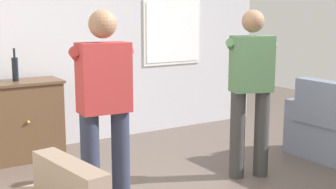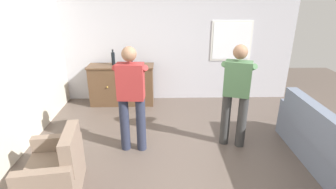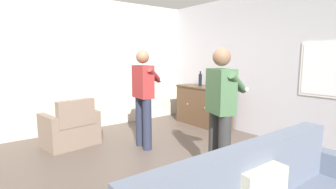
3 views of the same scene
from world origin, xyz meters
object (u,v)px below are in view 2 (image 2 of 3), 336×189
at_px(armchair, 56,173).
at_px(person_standing_left, 131,95).
at_px(bottle_wine_green, 113,58).
at_px(person_standing_right, 236,92).
at_px(bottle_liquor_amber, 131,59).
at_px(couch, 333,154).
at_px(sideboard_cabinet, 122,85).

distance_m(armchair, person_standing_left, 1.47).
xyz_separation_m(bottle_wine_green, person_standing_right, (2.23, -1.82, -0.11)).
bearing_deg(bottle_liquor_amber, armchair, -103.04).
bearing_deg(person_standing_left, couch, -14.77).
bearing_deg(armchair, bottle_liquor_amber, 76.96).
xyz_separation_m(armchair, person_standing_left, (0.87, 0.99, 0.65)).
relative_size(couch, armchair, 2.61).
bearing_deg(armchair, person_standing_left, 48.59).
xyz_separation_m(armchair, sideboard_cabinet, (0.43, 2.86, 0.16)).
relative_size(sideboard_cabinet, person_standing_left, 0.85).
xyz_separation_m(sideboard_cabinet, person_standing_right, (2.07, -1.77, 0.49)).
height_order(person_standing_left, person_standing_right, same).
bearing_deg(bottle_wine_green, bottle_liquor_amber, -4.56).
distance_m(couch, person_standing_left, 2.94).
height_order(armchair, sideboard_cabinet, sideboard_cabinet).
relative_size(armchair, bottle_liquor_amber, 2.64).
distance_m(bottle_wine_green, person_standing_left, 2.02).
height_order(couch, bottle_liquor_amber, bottle_liquor_amber).
relative_size(sideboard_cabinet, bottle_wine_green, 4.18).
bearing_deg(person_standing_left, armchair, -131.41).
height_order(sideboard_cabinet, person_standing_left, person_standing_left).
relative_size(couch, person_standing_right, 1.49).
bearing_deg(bottle_liquor_amber, sideboard_cabinet, -176.46).
xyz_separation_m(armchair, person_standing_right, (2.50, 1.09, 0.65)).
bearing_deg(person_standing_left, person_standing_right, 3.56).
xyz_separation_m(couch, armchair, (-3.65, -0.25, -0.05)).
distance_m(bottle_liquor_amber, person_standing_right, 2.57).
distance_m(couch, sideboard_cabinet, 4.15).
bearing_deg(armchair, person_standing_right, 23.48).
xyz_separation_m(bottle_liquor_amber, person_standing_left, (0.20, -1.89, -0.10)).
bearing_deg(couch, person_standing_left, 165.23).
distance_m(armchair, bottle_liquor_amber, 3.05).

